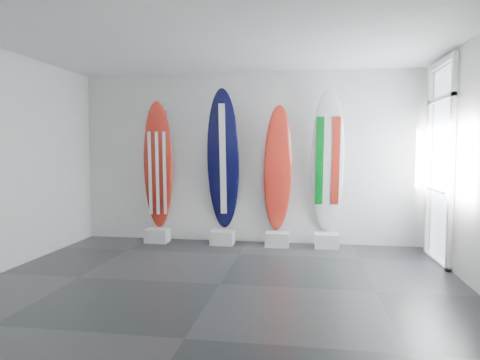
% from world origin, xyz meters
% --- Properties ---
extents(floor, '(6.00, 6.00, 0.00)m').
position_xyz_m(floor, '(0.00, 0.00, 0.00)').
color(floor, black).
rests_on(floor, ground).
extents(ceiling, '(6.00, 6.00, 0.00)m').
position_xyz_m(ceiling, '(0.00, 0.00, 3.00)').
color(ceiling, white).
rests_on(ceiling, wall_back).
extents(wall_back, '(6.00, 0.00, 6.00)m').
position_xyz_m(wall_back, '(0.00, 2.50, 1.50)').
color(wall_back, white).
rests_on(wall_back, ground).
extents(wall_front, '(6.00, 0.00, 6.00)m').
position_xyz_m(wall_front, '(0.00, -2.50, 1.50)').
color(wall_front, white).
rests_on(wall_front, ground).
extents(display_block_usa, '(0.40, 0.30, 0.24)m').
position_xyz_m(display_block_usa, '(-1.58, 2.18, 0.12)').
color(display_block_usa, silver).
rests_on(display_block_usa, floor).
extents(surfboard_usa, '(0.55, 0.34, 2.27)m').
position_xyz_m(surfboard_usa, '(-1.58, 2.28, 1.37)').
color(surfboard_usa, maroon).
rests_on(surfboard_usa, display_block_usa).
extents(display_block_navy, '(0.40, 0.30, 0.24)m').
position_xyz_m(display_block_navy, '(-0.39, 2.18, 0.12)').
color(display_block_navy, silver).
rests_on(display_block_navy, floor).
extents(surfboard_navy, '(0.60, 0.55, 2.45)m').
position_xyz_m(surfboard_navy, '(-0.39, 2.28, 1.46)').
color(surfboard_navy, black).
rests_on(surfboard_navy, display_block_navy).
extents(display_block_swiss, '(0.40, 0.30, 0.24)m').
position_xyz_m(display_block_swiss, '(0.56, 2.18, 0.12)').
color(display_block_swiss, silver).
rests_on(display_block_swiss, floor).
extents(surfboard_swiss, '(0.55, 0.42, 2.16)m').
position_xyz_m(surfboard_swiss, '(0.56, 2.28, 1.32)').
color(surfboard_swiss, maroon).
rests_on(surfboard_swiss, display_block_swiss).
extents(display_block_italy, '(0.40, 0.30, 0.24)m').
position_xyz_m(display_block_italy, '(1.39, 2.18, 0.12)').
color(display_block_italy, silver).
rests_on(display_block_italy, floor).
extents(surfboard_italy, '(0.57, 0.47, 2.43)m').
position_xyz_m(surfboard_italy, '(1.39, 2.28, 1.45)').
color(surfboard_italy, silver).
rests_on(surfboard_italy, display_block_italy).
extents(wall_outlet, '(0.09, 0.02, 0.13)m').
position_xyz_m(wall_outlet, '(-2.45, 2.48, 0.35)').
color(wall_outlet, silver).
rests_on(wall_outlet, wall_back).
extents(glass_door, '(0.12, 1.16, 2.85)m').
position_xyz_m(glass_door, '(2.97, 1.55, 1.43)').
color(glass_door, white).
rests_on(glass_door, floor).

